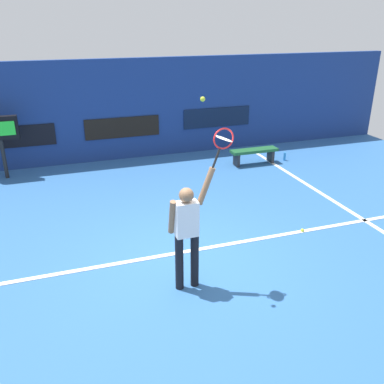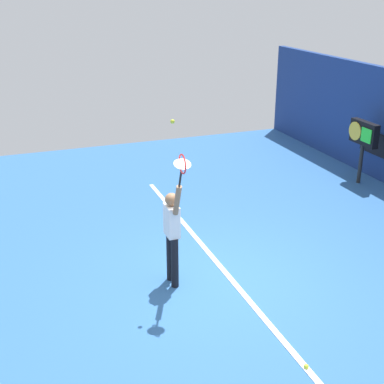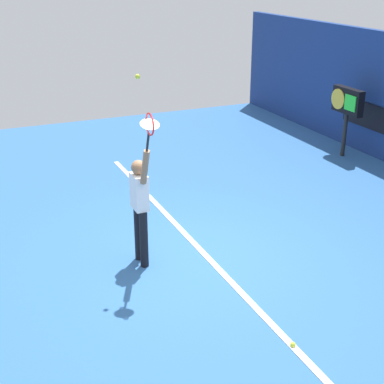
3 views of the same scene
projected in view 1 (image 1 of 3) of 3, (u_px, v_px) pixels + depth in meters
name	position (u px, v px, depth m)	size (l,w,h in m)	color
ground_plane	(185.00, 260.00, 7.33)	(18.00, 18.00, 0.00)	#2D609E
back_wall	(121.00, 110.00, 12.14)	(18.00, 0.20, 2.92)	navy
sponsor_banner_center	(123.00, 128.00, 12.22)	(2.20, 0.03, 0.60)	black
sponsor_banner_portside	(14.00, 137.00, 11.35)	(2.20, 0.03, 0.60)	black
sponsor_banner_starboard	(217.00, 117.00, 13.07)	(2.20, 0.03, 0.60)	#0C1933
court_baseline	(181.00, 253.00, 7.54)	(10.00, 0.10, 0.01)	white
court_sideline	(316.00, 190.00, 10.27)	(0.10, 7.00, 0.01)	white
tennis_player	(187.00, 230.00, 6.21)	(0.69, 0.31, 1.97)	black
tennis_racket	(223.00, 141.00, 5.86)	(0.40, 0.27, 0.62)	black
tennis_ball	(203.00, 99.00, 5.49)	(0.07, 0.07, 0.07)	#CCE033
court_bench	(254.00, 153.00, 12.02)	(1.40, 0.36, 0.45)	#1E592D
water_bottle	(285.00, 157.00, 12.41)	(0.07, 0.07, 0.24)	#338CD8
spare_ball	(302.00, 230.00, 8.27)	(0.07, 0.07, 0.07)	#CCE033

